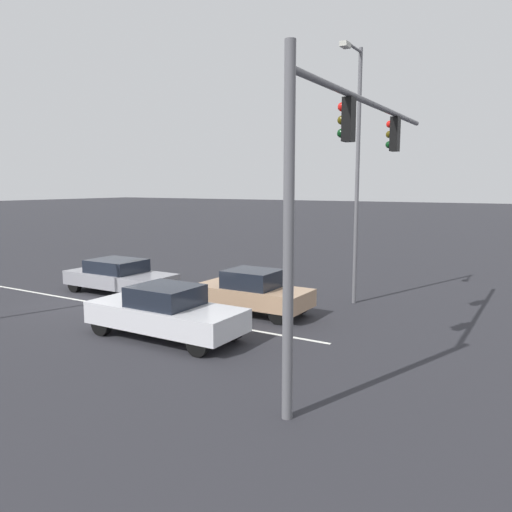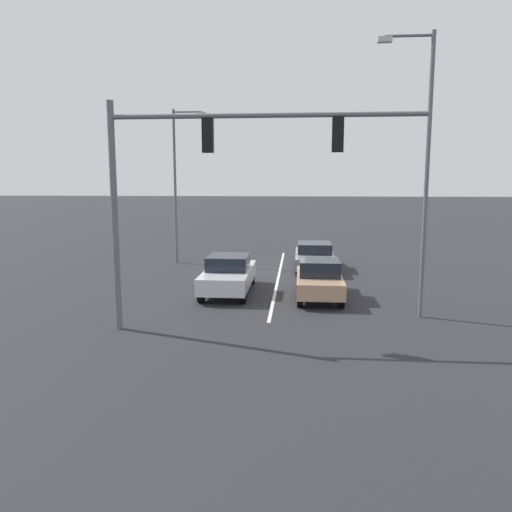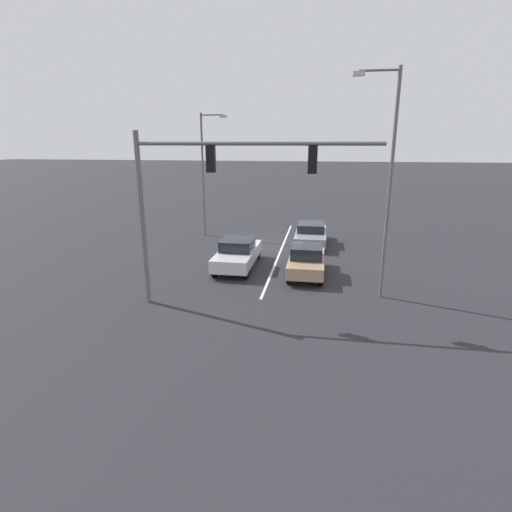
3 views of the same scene
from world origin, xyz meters
name	(u,v)px [view 1 (image 1 of 3)]	position (x,y,z in m)	size (l,w,h in m)	color
ground_plane	(91,302)	(0.00, 0.00, 0.00)	(240.00, 240.00, 0.00)	#28282D
lane_stripe_left_divider	(126,308)	(0.00, 1.81, 0.01)	(0.12, 15.61, 0.01)	silver
car_silver_midlane_front	(166,312)	(1.89, 5.34, 0.76)	(1.82, 4.67, 1.52)	silver
car_tan_leftlane_front	(252,292)	(-1.73, 6.02, 0.75)	(1.71, 4.02, 1.50)	tan
car_gray_leftlane_second	(120,276)	(-1.73, -0.26, 0.70)	(1.91, 4.63, 1.36)	gray
traffic_signal_gantry	(343,159)	(1.93, 10.60, 4.89)	(9.03, 0.37, 6.78)	slate
street_lamp_left_shoulder	(356,162)	(-4.81, 8.47, 5.13)	(1.77, 0.24, 9.06)	slate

